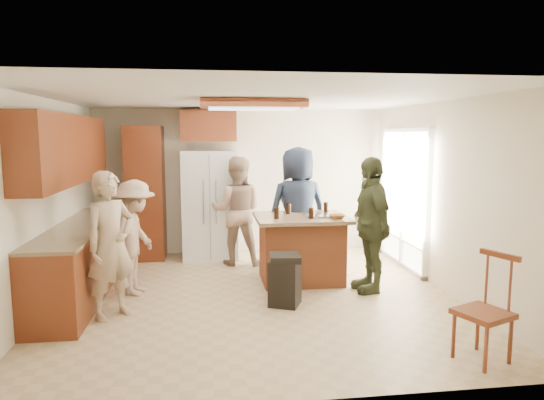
{
  "coord_description": "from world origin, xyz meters",
  "views": [
    {
      "loc": [
        -0.57,
        -5.96,
        2.06
      ],
      "look_at": [
        0.31,
        0.71,
        1.15
      ],
      "focal_mm": 32.0,
      "sensor_mm": 36.0,
      "label": 1
    }
  ],
  "objects": [
    {
      "name": "trash_bin",
      "position": [
        0.33,
        -0.35,
        0.32
      ],
      "size": [
        0.45,
        0.45,
        0.63
      ],
      "color": "black",
      "rests_on": "ground"
    },
    {
      "name": "left_cabinetry",
      "position": [
        -2.24,
        0.4,
        0.96
      ],
      "size": [
        0.64,
        3.0,
        2.3
      ],
      "color": "maroon",
      "rests_on": "ground"
    },
    {
      "name": "person_side_right",
      "position": [
        1.53,
        0.07,
        0.89
      ],
      "size": [
        0.58,
        1.07,
        1.78
      ],
      "primitive_type": "imported",
      "rotation": [
        0.0,
        0.0,
        -1.52
      ],
      "color": "#383E24",
      "rests_on": "ground"
    },
    {
      "name": "person_behind_left",
      "position": [
        -0.13,
        1.64,
        0.86
      ],
      "size": [
        0.9,
        0.63,
        1.72
      ],
      "primitive_type": "imported",
      "rotation": [
        0.0,
        0.0,
        3.0
      ],
      "color": "tan",
      "rests_on": "ground"
    },
    {
      "name": "room_shell",
      "position": [
        4.37,
        1.64,
        0.87
      ],
      "size": [
        8.0,
        5.2,
        5.0
      ],
      "color": "tan",
      "rests_on": "ground"
    },
    {
      "name": "person_front_left",
      "position": [
        -1.66,
        -0.47,
        0.83
      ],
      "size": [
        0.74,
        0.75,
        1.67
      ],
      "primitive_type": "imported",
      "rotation": [
        0.0,
        0.0,
        0.8
      ],
      "color": "tan",
      "rests_on": "ground"
    },
    {
      "name": "person_counter",
      "position": [
        -1.52,
        0.34,
        0.74
      ],
      "size": [
        0.63,
        1.03,
        1.49
      ],
      "primitive_type": "imported",
      "rotation": [
        0.0,
        0.0,
        1.37
      ],
      "color": "tan",
      "rests_on": "ground"
    },
    {
      "name": "kitchen_island",
      "position": [
        0.71,
        0.61,
        0.47
      ],
      "size": [
        1.28,
        1.03,
        0.93
      ],
      "color": "#AA522B",
      "rests_on": "ground"
    },
    {
      "name": "island_items",
      "position": [
        0.93,
        0.53,
        0.97
      ],
      "size": [
        0.99,
        0.71,
        0.15
      ],
      "color": "silver",
      "rests_on": "kitchen_island"
    },
    {
      "name": "back_wall_units",
      "position": [
        -1.33,
        2.2,
        1.38
      ],
      "size": [
        1.8,
        0.6,
        2.45
      ],
      "color": "maroon",
      "rests_on": "ground"
    },
    {
      "name": "person_behind_right",
      "position": [
        0.76,
        1.12,
        0.94
      ],
      "size": [
        1.02,
        0.77,
        1.89
      ],
      "primitive_type": "imported",
      "rotation": [
        0.0,
        0.0,
        3.34
      ],
      "color": "#192132",
      "rests_on": "ground"
    },
    {
      "name": "refrigerator",
      "position": [
        -0.55,
        2.12,
        0.9
      ],
      "size": [
        0.9,
        0.76,
        1.8
      ],
      "color": "white",
      "rests_on": "ground"
    },
    {
      "name": "spindle_chair",
      "position": [
        1.9,
        -2.03,
        0.45
      ],
      "size": [
        0.55,
        0.55,
        0.99
      ],
      "color": "maroon",
      "rests_on": "ground"
    }
  ]
}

